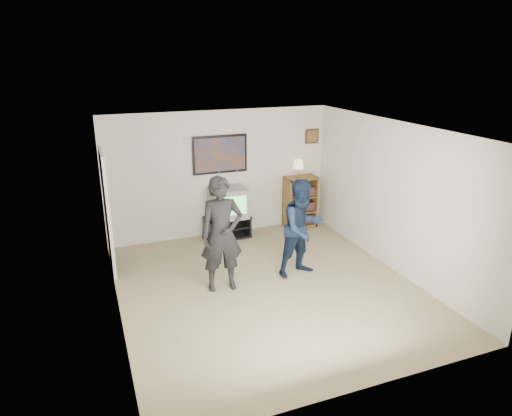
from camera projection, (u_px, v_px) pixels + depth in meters
room_shell at (260, 206)px, 7.10m from camera, size 4.51×5.00×2.51m
media_stand at (228, 227)px, 9.11m from camera, size 0.91×0.56×0.44m
crt_television at (228, 202)px, 8.96m from camera, size 0.70×0.60×0.59m
bookshelf at (300, 202)px, 9.61m from camera, size 0.66×0.38×1.08m
table_lamp at (298, 168)px, 9.37m from camera, size 0.24×0.24×0.38m
person_tall at (222, 234)px, 6.92m from camera, size 0.69×0.49×1.81m
person_short at (302, 228)px, 7.41m from camera, size 0.89×0.75×1.63m
controller_left at (216, 213)px, 6.98m from camera, size 0.04×0.11×0.03m
controller_right at (298, 207)px, 7.52m from camera, size 0.07×0.11×0.03m
poster at (220, 154)px, 8.86m from camera, size 1.10×0.03×0.75m
air_vent at (192, 141)px, 8.58m from camera, size 0.28×0.02×0.14m
small_picture at (312, 136)px, 9.47m from camera, size 0.30×0.03×0.30m
doorway at (107, 214)px, 7.53m from camera, size 0.03×0.85×2.00m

